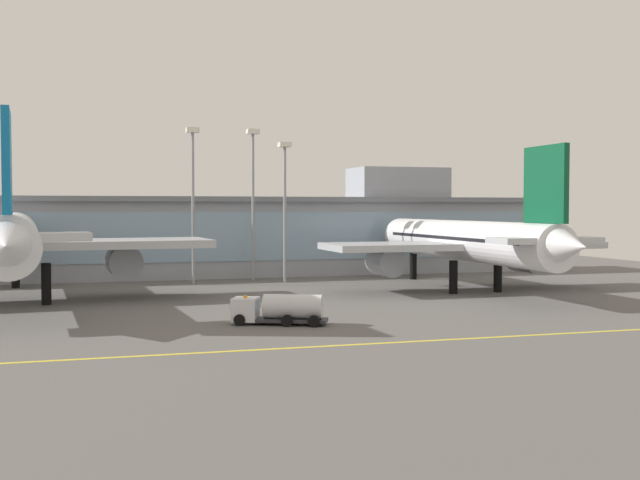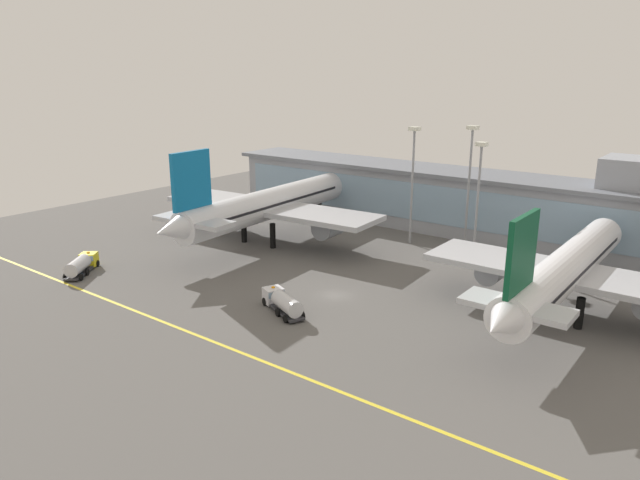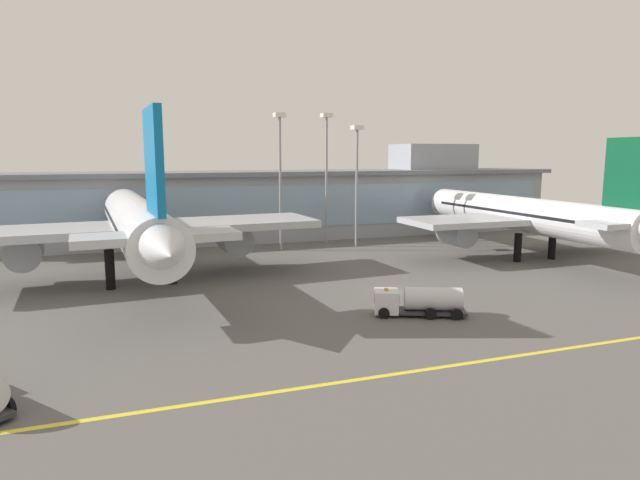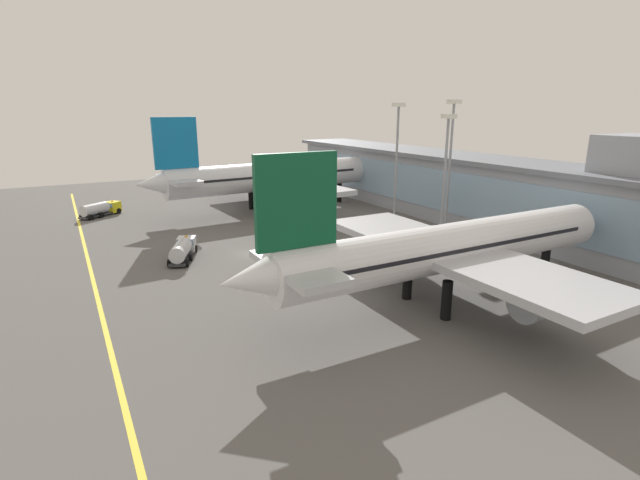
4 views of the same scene
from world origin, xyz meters
name	(u,v)px [view 1 (image 1 of 4)]	position (x,y,z in m)	size (l,w,h in m)	color
ground_plane	(277,311)	(0.00, 0.00, 0.00)	(180.00, 180.00, 0.00)	#5B5956
taxiway_centreline_stripe	(341,345)	(0.00, -22.00, 0.01)	(144.00, 0.50, 0.01)	yellow
terminal_building	(223,233)	(1.73, 44.84, 6.94)	(113.32, 14.00, 18.03)	#9399A3
airliner_near_left	(12,240)	(-27.79, 15.76, 7.31)	(46.50, 56.25, 20.00)	black
airliner_near_right	(465,242)	(28.95, 13.07, 6.55)	(37.78, 52.75, 17.93)	black
fuel_tanker_truck	(276,309)	(-2.38, -9.46, 1.51)	(9.25, 5.95, 2.90)	black
apron_light_mast_west	(193,181)	(-4.82, 31.39, 14.85)	(1.80, 1.80, 22.53)	gray
apron_light_mast_centre	(253,181)	(4.80, 35.49, 15.10)	(1.80, 1.80, 22.98)	gray
apron_light_mast_east	(285,189)	(8.63, 30.86, 13.83)	(1.80, 1.80, 20.72)	gray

